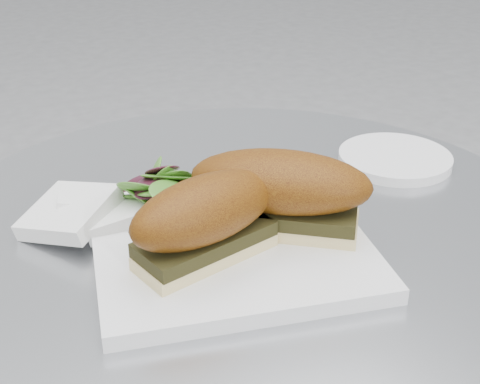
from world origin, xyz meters
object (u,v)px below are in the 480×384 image
object	(u,v)px
sandwich_left	(205,218)
saucer	(395,158)
plate	(228,240)
sandwich_right	(280,190)

from	to	relation	value
sandwich_left	saucer	distance (m)	0.34
plate	sandwich_left	distance (m)	0.07
sandwich_right	saucer	size ratio (longest dim) A/B	1.35
sandwich_left	saucer	size ratio (longest dim) A/B	1.16
sandwich_right	saucer	xyz separation A→B (m)	(0.22, 0.10, -0.05)
sandwich_left	plate	bearing A→B (deg)	26.79
plate	saucer	distance (m)	0.29
saucer	sandwich_left	bearing A→B (deg)	-160.20
sandwich_left	sandwich_right	size ratio (longest dim) A/B	0.86
sandwich_right	plate	bearing A→B (deg)	-156.04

